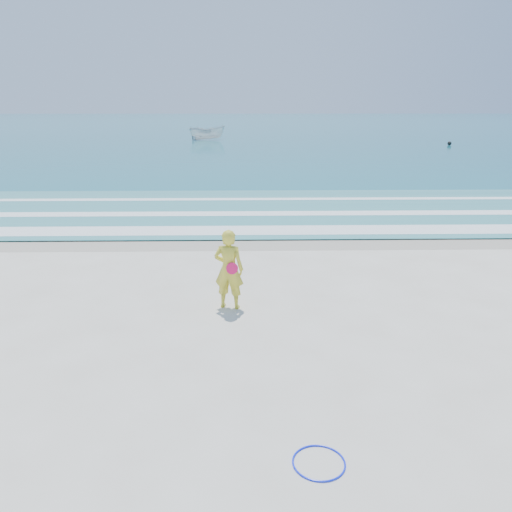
{
  "coord_description": "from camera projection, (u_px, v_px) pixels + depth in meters",
  "views": [
    {
      "loc": [
        0.08,
        -7.66,
        4.61
      ],
      "look_at": [
        0.32,
        4.0,
        1.0
      ],
      "focal_mm": 35.0,
      "sensor_mm": 36.0,
      "label": 1
    }
  ],
  "objects": [
    {
      "name": "woman",
      "position": [
        229.0,
        269.0,
        11.43
      ],
      "size": [
        0.76,
        0.58,
        1.88
      ],
      "color": "gold",
      "rests_on": "ground"
    },
    {
      "name": "ground",
      "position": [
        243.0,
        379.0,
        8.68
      ],
      "size": [
        400.0,
        400.0,
        0.0
      ],
      "primitive_type": "plane",
      "color": "silver",
      "rests_on": "ground"
    },
    {
      "name": "shallow",
      "position": [
        244.0,
        210.0,
        22.03
      ],
      "size": [
        400.0,
        10.0,
        0.01
      ],
      "primitive_type": "cube",
      "color": "#59B7AD",
      "rests_on": "ocean"
    },
    {
      "name": "foam_far",
      "position": [
        244.0,
        199.0,
        24.42
      ],
      "size": [
        400.0,
        0.6,
        0.01
      ],
      "primitive_type": "cube",
      "color": "white",
      "rests_on": "shallow"
    },
    {
      "name": "boat",
      "position": [
        207.0,
        133.0,
        62.16
      ],
      "size": [
        4.73,
        2.69,
        1.72
      ],
      "primitive_type": "imported",
      "rotation": [
        0.0,
        0.0,
        1.81
      ],
      "color": "silver",
      "rests_on": "ocean"
    },
    {
      "name": "wet_sand",
      "position": [
        244.0,
        241.0,
        17.27
      ],
      "size": [
        400.0,
        2.4,
        0.0
      ],
      "primitive_type": "cube",
      "color": "#B2A893",
      "rests_on": "ground"
    },
    {
      "name": "hoop",
      "position": [
        319.0,
        463.0,
        6.64
      ],
      "size": [
        0.94,
        0.94,
        0.03
      ],
      "primitive_type": "torus",
      "rotation": [
        0.0,
        0.0,
        -0.41
      ],
      "color": "#0E23FE",
      "rests_on": "ground"
    },
    {
      "name": "buoy",
      "position": [
        449.0,
        143.0,
        54.56
      ],
      "size": [
        0.44,
        0.44,
        0.44
      ],
      "primitive_type": "sphere",
      "color": "black",
      "rests_on": "ocean"
    },
    {
      "name": "foam_mid",
      "position": [
        244.0,
        213.0,
        21.27
      ],
      "size": [
        400.0,
        0.9,
        0.01
      ],
      "primitive_type": "cube",
      "color": "white",
      "rests_on": "shallow"
    },
    {
      "name": "ocean",
      "position": [
        245.0,
        124.0,
        108.94
      ],
      "size": [
        400.0,
        190.0,
        0.04
      ],
      "primitive_type": "cube",
      "color": "#19727F",
      "rests_on": "ground"
    },
    {
      "name": "foam_near",
      "position": [
        244.0,
        230.0,
        18.5
      ],
      "size": [
        400.0,
        1.4,
        0.01
      ],
      "primitive_type": "cube",
      "color": "white",
      "rests_on": "shallow"
    }
  ]
}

